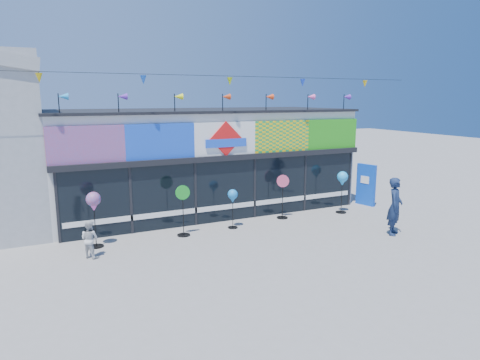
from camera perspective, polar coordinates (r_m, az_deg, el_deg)
ground at (r=13.30m, az=4.08°, el=-9.18°), size 80.00×80.00×0.00m
kite_shop at (r=18.07m, az=-5.14°, el=2.86°), size 16.00×5.70×5.31m
blue_sign at (r=19.14m, az=16.44°, el=-0.60°), size 0.36×0.89×1.78m
spinner_0 at (r=13.80m, az=-18.94°, el=-2.94°), size 0.44×0.44×1.75m
spinner_1 at (r=14.39m, az=-7.60°, el=-3.89°), size 0.48×0.44×1.72m
spinner_2 at (r=15.05m, az=-0.98°, el=-2.31°), size 0.36×0.36×1.40m
spinner_3 at (r=16.41m, az=5.71°, el=-2.06°), size 0.46×0.43×1.69m
spinner_4 at (r=17.50m, az=13.50°, el=0.03°), size 0.43×0.43×1.69m
adult_man at (r=15.29m, az=19.96°, el=-3.32°), size 0.85×0.80×1.95m
child at (r=13.17m, az=-19.41°, el=-7.44°), size 0.60×0.60×1.11m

